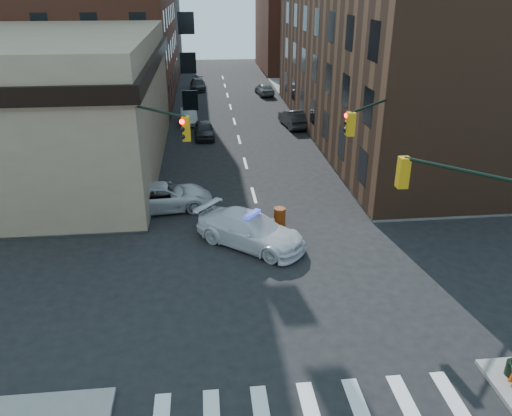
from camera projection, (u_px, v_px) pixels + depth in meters
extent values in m
plane|color=black|center=(278.00, 285.00, 21.44)|extent=(140.00, 140.00, 0.00)
cube|color=gray|center=(446.00, 104.00, 53.31)|extent=(34.00, 54.50, 0.15)
cube|color=#4B2D1E|center=(398.00, 49.00, 40.20)|extent=(14.00, 34.00, 14.00)
cube|color=brown|center=(109.00, 12.00, 72.79)|extent=(20.00, 18.00, 16.00)
cube|color=brown|center=(315.00, 27.00, 72.89)|extent=(16.00, 16.00, 12.00)
cylinder|color=black|center=(512.00, 369.00, 16.22)|extent=(0.44, 0.44, 0.50)
cylinder|color=black|center=(476.00, 173.00, 14.94)|extent=(3.27, 3.27, 0.12)
cube|color=#BF8C0C|center=(403.00, 172.00, 16.43)|extent=(0.35, 0.35, 1.05)
sphere|color=#FF0C05|center=(407.00, 161.00, 16.44)|extent=(0.22, 0.22, 0.22)
sphere|color=black|center=(406.00, 170.00, 16.58)|extent=(0.22, 0.22, 0.22)
sphere|color=black|center=(405.00, 179.00, 16.72)|extent=(0.22, 0.22, 0.22)
cylinder|color=black|center=(125.00, 153.00, 24.78)|extent=(0.20, 0.20, 8.00)
cylinder|color=black|center=(133.00, 221.00, 26.33)|extent=(0.44, 0.44, 0.50)
cylinder|color=black|center=(151.00, 109.00, 22.47)|extent=(3.27, 3.27, 0.12)
cube|color=#BF8C0C|center=(186.00, 129.00, 21.38)|extent=(0.35, 0.35, 1.05)
sphere|color=#FF0C05|center=(182.00, 122.00, 21.08)|extent=(0.22, 0.22, 0.22)
sphere|color=black|center=(182.00, 129.00, 21.22)|extent=(0.22, 0.22, 0.22)
sphere|color=black|center=(183.00, 137.00, 21.36)|extent=(0.22, 0.22, 0.22)
cylinder|color=black|center=(390.00, 144.00, 26.10)|extent=(0.20, 0.20, 8.00)
cylinder|color=black|center=(382.00, 209.00, 27.64)|extent=(0.44, 0.44, 0.50)
cylinder|color=black|center=(375.00, 104.00, 23.47)|extent=(3.27, 3.27, 0.12)
cube|color=#BF8C0C|center=(351.00, 124.00, 22.08)|extent=(0.35, 0.35, 1.05)
sphere|color=#FF0C05|center=(347.00, 116.00, 22.07)|extent=(0.22, 0.22, 0.22)
sphere|color=black|center=(346.00, 123.00, 22.20)|extent=(0.22, 0.22, 0.22)
sphere|color=black|center=(346.00, 130.00, 22.34)|extent=(0.22, 0.22, 0.22)
cylinder|color=black|center=(318.00, 109.00, 45.13)|extent=(0.24, 0.24, 2.60)
sphere|color=brown|center=(319.00, 86.00, 44.29)|extent=(3.00, 3.00, 3.00)
cylinder|color=black|center=(301.00, 92.00, 52.38)|extent=(0.24, 0.24, 2.60)
sphere|color=brown|center=(302.00, 72.00, 51.54)|extent=(3.00, 3.00, 3.00)
imported|color=white|center=(251.00, 230.00, 24.38)|extent=(5.84, 5.41, 1.65)
imported|color=silver|center=(164.00, 197.00, 28.37)|extent=(5.71, 3.11, 1.52)
imported|color=black|center=(204.00, 130.00, 41.61)|extent=(1.74, 4.03, 1.35)
imported|color=#919499|center=(189.00, 116.00, 45.92)|extent=(1.72, 4.27, 1.38)
imported|color=black|center=(198.00, 85.00, 60.36)|extent=(1.87, 4.49, 1.30)
imported|color=black|center=(293.00, 118.00, 44.79)|extent=(2.18, 4.82, 1.53)
imported|color=gray|center=(264.00, 89.00, 57.65)|extent=(2.13, 4.36, 1.43)
imported|color=black|center=(141.00, 198.00, 27.46)|extent=(0.72, 0.53, 1.81)
imported|color=black|center=(63.00, 197.00, 27.49)|extent=(1.00, 0.84, 1.85)
imported|color=#202331|center=(32.00, 207.00, 26.65)|extent=(0.89, 0.93, 1.55)
cylinder|color=red|center=(280.00, 218.00, 26.31)|extent=(0.63, 0.63, 1.10)
cylinder|color=#D14A09|center=(170.00, 202.00, 28.33)|extent=(0.65, 0.65, 0.98)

